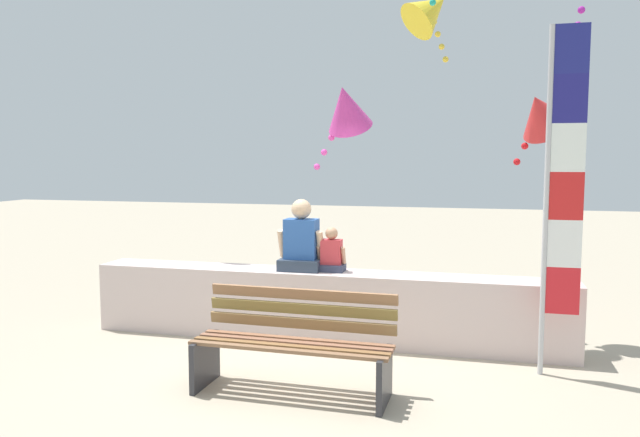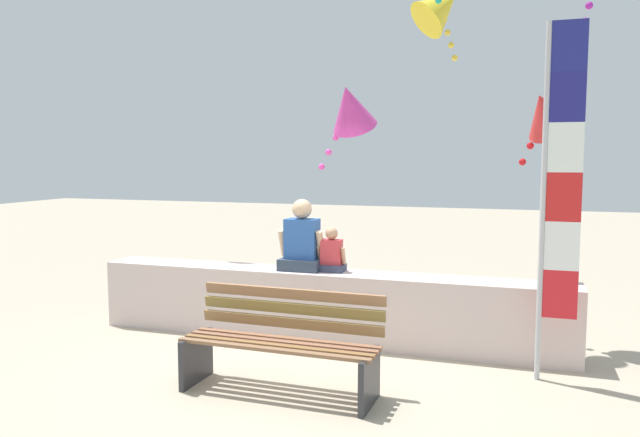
{
  "view_description": "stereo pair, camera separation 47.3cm",
  "coord_description": "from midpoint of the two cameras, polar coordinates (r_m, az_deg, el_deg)",
  "views": [
    {
      "loc": [
        1.66,
        -5.79,
        2.08
      ],
      "look_at": [
        -0.05,
        0.89,
        1.39
      ],
      "focal_mm": 34.71,
      "sensor_mm": 36.0,
      "label": 1
    },
    {
      "loc": [
        2.11,
        -5.66,
        2.08
      ],
      "look_at": [
        -0.05,
        0.89,
        1.39
      ],
      "focal_mm": 34.71,
      "sensor_mm": 36.0,
      "label": 2
    }
  ],
  "objects": [
    {
      "name": "person_adult",
      "position": [
        7.06,
        -3.65,
        -2.22
      ],
      "size": [
        0.53,
        0.39,
        0.81
      ],
      "color": "#2F3C4E",
      "rests_on": "seawall_ledge"
    },
    {
      "name": "kite_red",
      "position": [
        7.28,
        17.96,
        9.2
      ],
      "size": [
        0.88,
        0.9,
        0.92
      ],
      "color": "red"
    },
    {
      "name": "ground_plane",
      "position": [
        6.37,
        -3.76,
        -13.38
      ],
      "size": [
        40.0,
        40.0,
        0.0
      ],
      "primitive_type": "plane",
      "color": "#B2A48C"
    },
    {
      "name": "seawall_ledge",
      "position": [
        7.08,
        -1.52,
        -8.08
      ],
      "size": [
        5.45,
        0.51,
        0.79
      ],
      "primitive_type": "cube",
      "color": "beige",
      "rests_on": "ground"
    },
    {
      "name": "kite_magenta",
      "position": [
        7.6,
        0.62,
        10.17
      ],
      "size": [
        0.78,
        0.84,
        1.13
      ],
      "color": "#DB3D9E"
    },
    {
      "name": "flag_banner",
      "position": [
        6.08,
        19.13,
        2.99
      ],
      "size": [
        0.35,
        0.05,
        3.29
      ],
      "color": "#B7B7BC",
      "rests_on": "ground"
    },
    {
      "name": "kite_yellow",
      "position": [
        9.03,
        8.6,
        18.45
      ],
      "size": [
        1.0,
        0.95,
        1.16
      ],
      "color": "yellow"
    },
    {
      "name": "park_bench",
      "position": [
        5.6,
        -4.88,
        -11.54
      ],
      "size": [
        1.79,
        0.65,
        0.88
      ],
      "color": "#886043",
      "rests_on": "ground"
    },
    {
      "name": "person_child",
      "position": [
        6.98,
        -0.87,
        -3.3
      ],
      "size": [
        0.33,
        0.24,
        0.5
      ],
      "color": "#2E344B",
      "rests_on": "seawall_ledge"
    }
  ]
}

